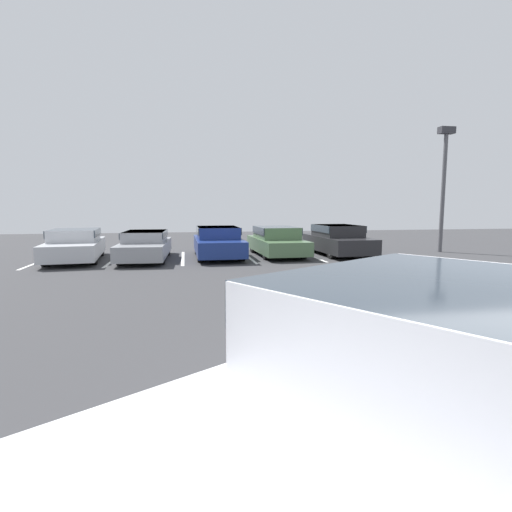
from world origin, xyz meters
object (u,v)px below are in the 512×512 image
parked_sedan_d (277,240)px  wheel_stop_curb (304,247)px  parked_sedan_a (75,244)px  parked_sedan_b (145,244)px  parked_sedan_e (338,239)px  light_post (444,175)px  parked_sedan_c (218,241)px  pickup_truck (468,393)px

parked_sedan_d → wheel_stop_curb: parked_sedan_d is taller
parked_sedan_a → parked_sedan_b: 2.67m
parked_sedan_e → light_post: (5.10, 0.21, 2.83)m
parked_sedan_a → parked_sedan_b: size_ratio=1.03×
parked_sedan_d → light_post: light_post is taller
parked_sedan_a → wheel_stop_curb: bearing=98.7°
parked_sedan_a → parked_sedan_c: 5.55m
parked_sedan_b → parked_sedan_d: bearing=96.6°
parked_sedan_d → wheel_stop_curb: (1.95, 2.35, -0.59)m
light_post → wheel_stop_curb: 7.17m
parked_sedan_c → wheel_stop_curb: size_ratio=2.65×
wheel_stop_curb → parked_sedan_b: bearing=-159.2°
parked_sedan_c → parked_sedan_d: parked_sedan_c is taller
parked_sedan_b → parked_sedan_d: 5.45m
parked_sedan_c → wheel_stop_curb: bearing=119.2°
parked_sedan_d → light_post: 8.28m
pickup_truck → light_post: size_ratio=1.08×
parked_sedan_a → parked_sedan_e: size_ratio=1.10×
parked_sedan_c → parked_sedan_e: 5.22m
wheel_stop_curb → parked_sedan_a: bearing=-165.4°
parked_sedan_b → wheel_stop_curb: bearing=112.6°
parked_sedan_b → parked_sedan_c: 2.90m
parked_sedan_d → parked_sedan_e: (2.67, -0.25, 0.03)m
parked_sedan_d → parked_sedan_b: bearing=-87.0°
wheel_stop_curb → parked_sedan_e: bearing=-74.5°
pickup_truck → parked_sedan_a: size_ratio=1.28×
pickup_truck → parked_sedan_d: 14.51m
parked_sedan_d → parked_sedan_a: bearing=-89.8°
parked_sedan_c → light_post: size_ratio=0.78×
parked_sedan_e → light_post: size_ratio=0.76×
parked_sedan_a → light_post: bearing=84.9°
pickup_truck → parked_sedan_c: pickup_truck is taller
parked_sedan_b → pickup_truck: bearing=15.8°
pickup_truck → wheel_stop_curb: bearing=44.3°
light_post → wheel_stop_curb: light_post is taller
parked_sedan_b → parked_sedan_e: 8.11m
parked_sedan_b → wheel_stop_curb: size_ratio=2.79×
parked_sedan_b → parked_sedan_e: bearing=93.3°
pickup_truck → wheel_stop_curb: 17.19m
parked_sedan_b → parked_sedan_c: (2.89, 0.22, 0.07)m
parked_sedan_c → pickup_truck: bearing=1.7°
parked_sedan_b → parked_sedan_c: size_ratio=1.05×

